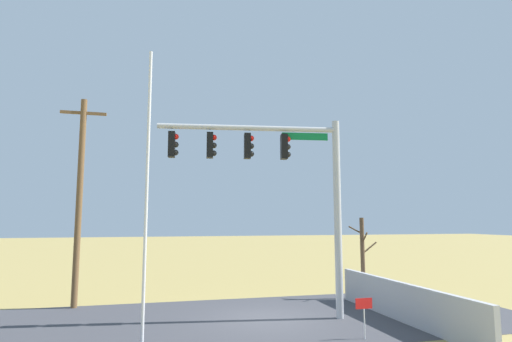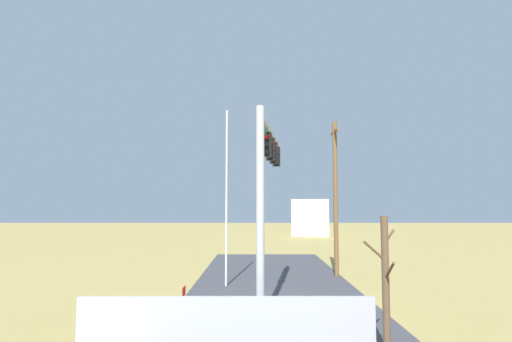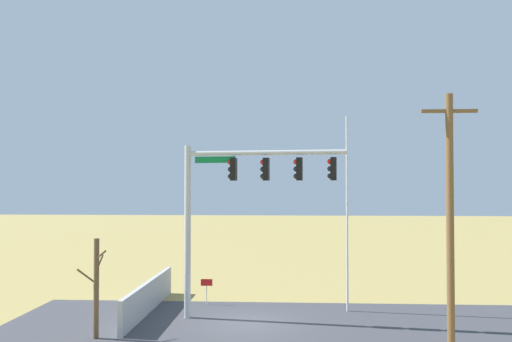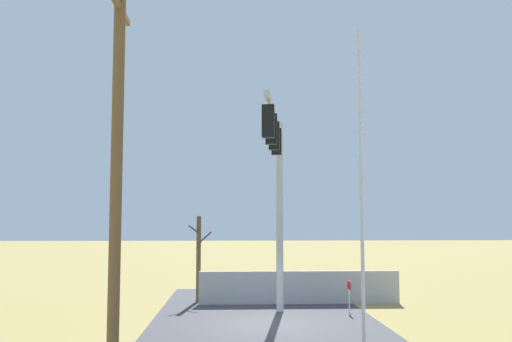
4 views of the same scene
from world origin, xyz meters
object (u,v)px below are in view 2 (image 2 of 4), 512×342
at_px(signal_mast, 267,171).
at_px(utility_pole, 336,195).
at_px(bare_tree, 386,283).
at_px(open_sign, 184,296).
at_px(distant_building, 311,217).
at_px(flagpole, 226,197).

distance_m(signal_mast, utility_pole, 8.83).
distance_m(utility_pole, bare_tree, 13.03).
distance_m(signal_mast, open_sign, 5.60).
height_order(signal_mast, utility_pole, utility_pole).
distance_m(open_sign, distant_building, 46.99).
xyz_separation_m(signal_mast, utility_pole, (-7.76, 4.14, -0.77)).
bearing_deg(bare_tree, open_sign, -118.68).
bearing_deg(distant_building, flagpole, 175.69).
xyz_separation_m(signal_mast, open_sign, (1.67, -2.93, -4.47)).
height_order(utility_pole, bare_tree, utility_pole).
xyz_separation_m(flagpole, bare_tree, (9.87, 4.99, -2.52)).
bearing_deg(flagpole, distant_building, 166.46).
relative_size(bare_tree, open_sign, 3.06).
bearing_deg(signal_mast, distant_building, 170.34).
bearing_deg(open_sign, flagpole, 171.40).
relative_size(utility_pole, bare_tree, 2.38).
xyz_separation_m(utility_pole, distant_building, (-36.36, 3.37, -2.21)).
distance_m(signal_mast, flagpole, 5.37).
relative_size(flagpole, utility_pole, 1.00).
relative_size(open_sign, distant_building, 0.10).
xyz_separation_m(signal_mast, distant_building, (-44.12, 7.51, -2.98)).
bearing_deg(utility_pole, flagpole, -64.94).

